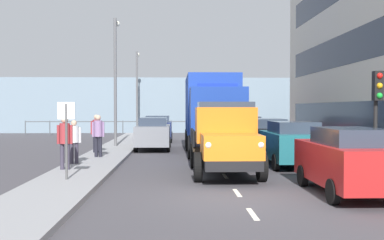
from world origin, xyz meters
The scene contains 22 objects.
ground_plane centered at (0.00, -8.05, 0.00)m, with size 80.00×80.00×0.00m, color #423F44.
sidewalk_left centered at (-4.77, -8.05, 0.07)m, with size 2.02×38.66×0.15m, color gray.
sidewalk_right centered at (4.77, -8.05, 0.07)m, with size 2.02×38.66×0.15m, color gray.
road_centreline_markings centered at (0.00, -7.60, 0.00)m, with size 0.12×35.69×0.01m.
sea_horizon centered at (0.00, -30.37, 2.50)m, with size 80.00×0.80×5.00m, color gray.
seawall_railing centered at (0.00, -26.77, 0.92)m, with size 28.08×0.08×1.20m.
truck_vintage_orange centered at (-0.03, -3.82, 1.18)m, with size 2.17×5.64×2.43m.
lorry_cargo_blue centered at (-0.21, -11.56, 2.08)m, with size 2.58×8.20×3.87m.
car_red_kerbside_near centered at (-2.81, -0.39, 0.89)m, with size 1.78×4.04×1.72m.
car_teal_kerbside_1 centered at (-2.81, -6.02, 0.90)m, with size 1.93×3.91×1.72m.
car_black_kerbside_2 centered at (-2.81, -10.90, 0.90)m, with size 1.80×4.55×1.72m.
car_maroon_kerbside_3 centered at (-2.81, -17.17, 0.89)m, with size 1.81×4.07×1.72m.
car_grey_oppositeside_0 centered at (2.81, -13.28, 0.90)m, with size 1.84×4.33×1.72m.
car_navy_oppositeside_1 centered at (2.81, -19.32, 0.90)m, with size 1.92×4.07×1.72m.
pedestrian_couple_a centered at (5.35, -4.36, 1.22)m, with size 0.53×0.34×1.80m.
pedestrian_strolling centered at (5.41, -6.00, 1.10)m, with size 0.53×0.34×1.63m.
pedestrian_in_dark_coat centered at (4.90, -8.31, 1.21)m, with size 0.53×0.34×1.79m.
pedestrian_couple_b centered at (5.32, -10.28, 1.20)m, with size 0.53×0.34×1.77m.
traffic_light_near centered at (-4.53, -2.55, 2.47)m, with size 0.28×0.41×3.20m.
lamp_post_promenade centered at (4.92, -14.12, 4.28)m, with size 0.32×1.14×7.01m.
lamp_post_far centered at (4.79, -26.53, 4.14)m, with size 0.32×1.14×6.73m.
street_sign centered at (4.78, -2.18, 1.68)m, with size 0.50×0.07×2.25m.
Camera 1 is at (1.61, 11.11, 2.22)m, focal length 42.60 mm.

